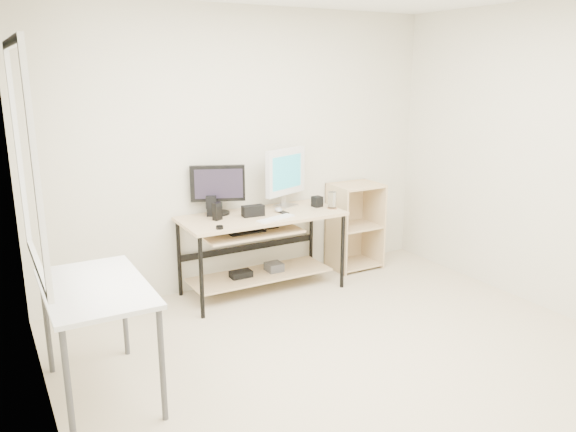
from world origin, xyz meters
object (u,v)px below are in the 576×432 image
(shelf_unit, at_px, (353,225))
(side_table, at_px, (96,297))
(audio_controller, at_px, (217,211))
(desk, at_px, (259,237))
(white_imac, at_px, (286,173))
(black_monitor, at_px, (218,186))

(shelf_unit, bearing_deg, side_table, -156.67)
(side_table, bearing_deg, audio_controller, 40.61)
(desk, height_order, white_imac, white_imac)
(side_table, relative_size, white_imac, 1.78)
(white_imac, height_order, audio_controller, white_imac)
(side_table, distance_m, audio_controller, 1.66)
(side_table, bearing_deg, desk, 32.65)
(desk, distance_m, white_imac, 0.67)
(black_monitor, distance_m, audio_controller, 0.28)
(desk, bearing_deg, audio_controller, 178.10)
(black_monitor, bearing_deg, audio_controller, -93.66)
(desk, xyz_separation_m, side_table, (-1.65, -1.06, 0.13))
(desk, height_order, side_table, same)
(audio_controller, bearing_deg, shelf_unit, -18.83)
(desk, relative_size, side_table, 1.50)
(black_monitor, xyz_separation_m, white_imac, (0.68, -0.04, 0.06))
(desk, height_order, black_monitor, black_monitor)
(side_table, height_order, audio_controller, audio_controller)
(white_imac, bearing_deg, audio_controller, 169.61)
(black_monitor, xyz_separation_m, audio_controller, (-0.09, -0.19, -0.18))
(audio_controller, bearing_deg, side_table, -163.55)
(shelf_unit, height_order, audio_controller, audio_controller)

